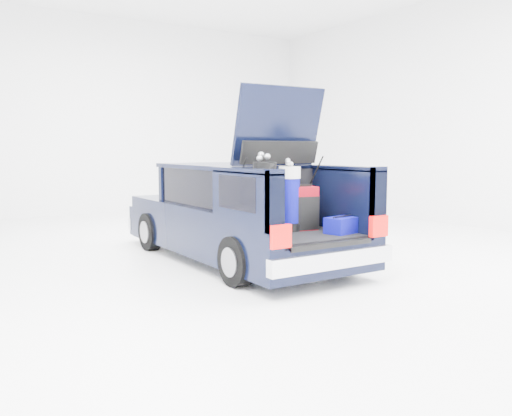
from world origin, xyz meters
TOP-DOWN VIEW (x-y plane):
  - ground at (0.00, 0.00)m, footprint 14.00×14.00m
  - car at (-0.00, 0.11)m, footprint 1.87×4.65m
  - red_suitcase at (0.24, -1.27)m, footprint 0.40×0.30m
  - black_golf_bag at (-0.50, -1.45)m, footprint 0.34×0.37m
  - blue_golf_bag at (0.04, -1.24)m, footprint 0.36×0.36m
  - blue_duffel at (0.50, -1.76)m, footprint 0.47×0.36m

SIDE VIEW (x-z plane):
  - ground at x=0.00m, z-range 0.00..0.00m
  - car at x=0.00m, z-range -0.56..1.91m
  - blue_duffel at x=0.50m, z-range 0.59..0.81m
  - red_suitcase at x=0.24m, z-range 0.58..1.19m
  - blue_golf_bag at x=0.04m, z-range 0.56..1.50m
  - black_golf_bag at x=-0.50m, z-range 0.55..1.57m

